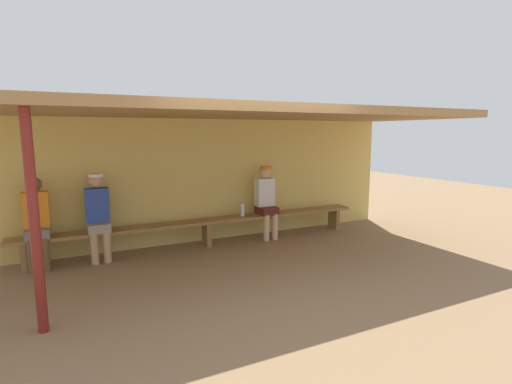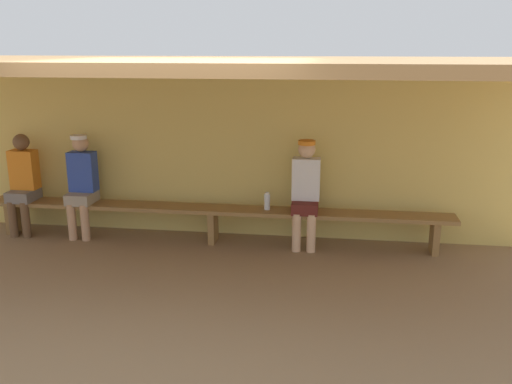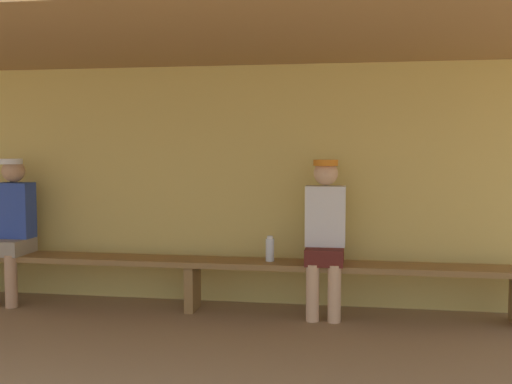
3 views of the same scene
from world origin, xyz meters
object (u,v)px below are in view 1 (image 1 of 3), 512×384
(support_post, at_px, (34,224))
(player_with_sunglasses, at_px, (37,219))
(player_near_post, at_px, (98,213))
(player_in_blue, at_px, (266,199))
(bench, at_px, (207,224))
(water_bottle_blue, at_px, (243,210))

(support_post, xyz_separation_m, player_with_sunglasses, (-0.12, 2.10, -0.37))
(player_near_post, xyz_separation_m, player_in_blue, (2.91, 0.00, 0.00))
(player_near_post, bearing_deg, player_with_sunglasses, -179.97)
(bench, bearing_deg, water_bottle_blue, 1.17)
(support_post, xyz_separation_m, player_in_blue, (3.61, 2.10, -0.35))
(support_post, bearing_deg, bench, 40.75)
(player_with_sunglasses, xyz_separation_m, water_bottle_blue, (3.25, 0.01, -0.16))
(support_post, height_order, player_with_sunglasses, support_post)
(player_near_post, bearing_deg, water_bottle_blue, 0.25)
(player_with_sunglasses, relative_size, water_bottle_blue, 6.03)
(player_in_blue, distance_m, water_bottle_blue, 0.51)
(player_near_post, relative_size, player_with_sunglasses, 1.01)
(support_post, height_order, bench, support_post)
(player_in_blue, bearing_deg, player_with_sunglasses, -179.99)
(bench, xyz_separation_m, player_in_blue, (1.17, 0.00, 0.36))
(player_with_sunglasses, distance_m, water_bottle_blue, 3.26)
(bench, xyz_separation_m, player_near_post, (-1.74, 0.00, 0.36))
(support_post, bearing_deg, water_bottle_blue, 34.02)
(support_post, distance_m, bench, 3.30)
(player_with_sunglasses, bearing_deg, water_bottle_blue, 0.20)
(bench, relative_size, player_in_blue, 4.46)
(support_post, xyz_separation_m, player_near_post, (0.70, 2.10, -0.35))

